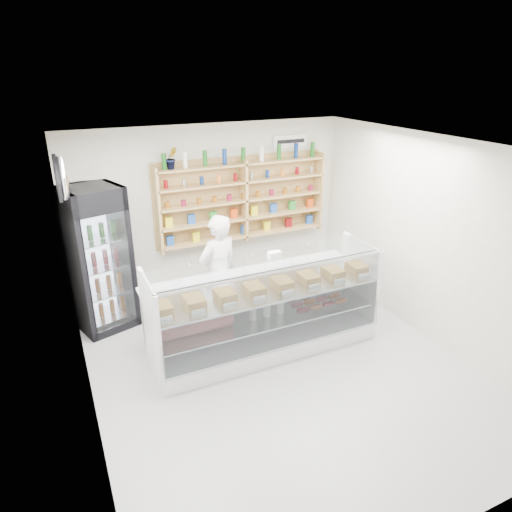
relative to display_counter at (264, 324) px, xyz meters
name	(u,v)px	position (x,y,z in m)	size (l,w,h in m)	color
room	(285,271)	(-0.02, -0.58, 1.04)	(5.00, 5.00, 5.00)	#AFAEB3
display_counter	(264,324)	(0.00, 0.00, 0.00)	(3.07, 0.92, 1.34)	white
shop_worker	(219,273)	(-0.35, 0.77, 0.50)	(0.63, 0.41, 1.73)	silver
drinks_cooler	(98,259)	(-1.88, 1.56, 0.69)	(0.94, 0.93, 2.11)	black
wall_shelving	(244,200)	(0.48, 1.76, 1.23)	(2.84, 0.28, 1.33)	tan
potted_plant	(171,158)	(-0.66, 1.76, 1.99)	(0.18, 0.14, 0.32)	#1E6626
security_mirror	(62,178)	(-2.19, 0.62, 2.09)	(0.15, 0.50, 0.50)	silver
wall_sign	(290,141)	(1.38, 1.89, 2.09)	(0.62, 0.03, 0.20)	white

